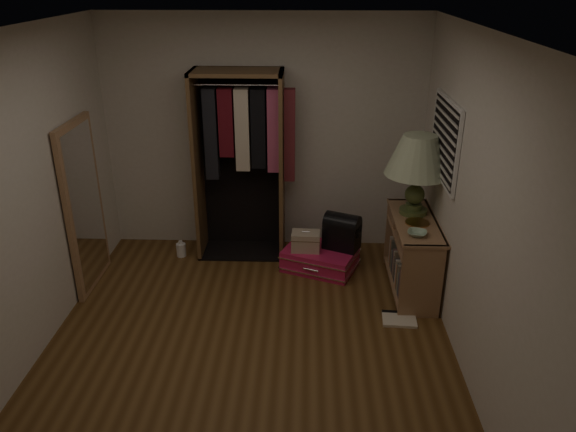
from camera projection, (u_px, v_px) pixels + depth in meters
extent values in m
plane|color=#553618|center=(250.00, 344.00, 4.87)|extent=(4.00, 4.00, 0.00)
cube|color=beige|center=(264.00, 136.00, 6.17)|extent=(3.50, 0.02, 2.60)
cube|color=beige|center=(198.00, 379.00, 2.51)|extent=(3.50, 0.02, 2.60)
cube|color=beige|center=(473.00, 209.00, 4.28)|extent=(0.02, 4.00, 2.60)
cube|color=beige|center=(23.00, 203.00, 4.40)|extent=(0.02, 4.00, 2.60)
cube|color=white|center=(239.00, 30.00, 3.82)|extent=(3.50, 4.00, 0.01)
cube|color=white|center=(445.00, 141.00, 5.10)|extent=(0.03, 0.96, 0.76)
cube|color=black|center=(445.00, 141.00, 5.10)|extent=(0.03, 0.90, 0.70)
cube|color=silver|center=(439.00, 173.00, 5.22)|extent=(0.01, 0.88, 0.02)
cube|color=silver|center=(440.00, 165.00, 5.19)|extent=(0.01, 0.88, 0.02)
cube|color=silver|center=(441.00, 157.00, 5.16)|extent=(0.01, 0.88, 0.02)
cube|color=silver|center=(442.00, 149.00, 5.13)|extent=(0.01, 0.88, 0.02)
cube|color=silver|center=(443.00, 141.00, 5.10)|extent=(0.01, 0.88, 0.02)
cube|color=silver|center=(444.00, 132.00, 5.07)|extent=(0.01, 0.88, 0.02)
cube|color=silver|center=(445.00, 124.00, 5.04)|extent=(0.01, 0.88, 0.02)
cube|color=silver|center=(446.00, 115.00, 5.00)|extent=(0.01, 0.88, 0.02)
cube|color=silver|center=(447.00, 107.00, 4.97)|extent=(0.01, 0.88, 0.02)
cube|color=#946948|center=(422.00, 282.00, 5.09)|extent=(0.40, 0.03, 0.75)
cube|color=#946948|center=(404.00, 232.00, 6.07)|extent=(0.40, 0.03, 0.75)
cube|color=#946948|center=(410.00, 282.00, 5.71)|extent=(0.40, 1.04, 0.03)
cube|color=#946948|center=(414.00, 237.00, 5.50)|extent=(0.40, 1.04, 0.03)
cube|color=#946948|center=(416.00, 222.00, 5.43)|extent=(0.42, 1.12, 0.03)
cube|color=brown|center=(432.00, 255.00, 5.57)|extent=(0.02, 1.10, 0.75)
cube|color=#946948|center=(409.00, 217.00, 5.77)|extent=(0.36, 0.38, 0.13)
cube|color=gray|center=(411.00, 292.00, 5.21)|extent=(0.18, 0.03, 0.32)
cube|color=#4C3833|center=(409.00, 291.00, 5.25)|extent=(0.16, 0.03, 0.29)
cube|color=#B7AD99|center=(411.00, 287.00, 5.29)|extent=(0.21, 0.05, 0.32)
cube|color=brown|center=(407.00, 285.00, 5.34)|extent=(0.16, 0.04, 0.30)
cube|color=#3F4C59|center=(407.00, 285.00, 5.40)|extent=(0.18, 0.05, 0.24)
cube|color=gray|center=(408.00, 279.00, 5.44)|extent=(0.20, 0.04, 0.29)
cube|color=#59594C|center=(407.00, 277.00, 5.49)|extent=(0.20, 0.03, 0.29)
cube|color=#B2724C|center=(406.00, 276.00, 5.54)|extent=(0.20, 0.04, 0.24)
cube|color=beige|center=(406.00, 273.00, 5.59)|extent=(0.21, 0.05, 0.27)
cube|color=#332D38|center=(404.00, 271.00, 5.64)|extent=(0.19, 0.04, 0.25)
cube|color=gray|center=(403.00, 266.00, 5.66)|extent=(0.18, 0.03, 0.32)
cube|color=#4C3833|center=(404.00, 267.00, 5.70)|extent=(0.21, 0.03, 0.25)
cube|color=#B7AD99|center=(402.00, 264.00, 5.72)|extent=(0.19, 0.03, 0.29)
cube|color=brown|center=(401.00, 262.00, 5.76)|extent=(0.18, 0.04, 0.29)
cube|color=#3F4C59|center=(400.00, 261.00, 5.82)|extent=(0.18, 0.04, 0.25)
cube|color=gray|center=(398.00, 260.00, 5.87)|extent=(0.16, 0.03, 0.23)
cube|color=#59594C|center=(399.00, 254.00, 5.89)|extent=(0.17, 0.04, 0.32)
cube|color=#B2724C|center=(399.00, 253.00, 5.95)|extent=(0.19, 0.05, 0.28)
cube|color=beige|center=(396.00, 250.00, 6.00)|extent=(0.15, 0.04, 0.31)
cube|color=brown|center=(198.00, 166.00, 6.07)|extent=(0.04, 0.50, 2.05)
cube|color=brown|center=(282.00, 167.00, 6.04)|extent=(0.04, 0.50, 2.05)
cube|color=brown|center=(236.00, 72.00, 5.65)|extent=(0.95, 0.50, 0.04)
cube|color=black|center=(242.00, 160.00, 6.27)|extent=(0.95, 0.02, 2.05)
cube|color=black|center=(243.00, 250.00, 6.46)|extent=(0.95, 0.50, 0.02)
cylinder|color=white|center=(237.00, 85.00, 5.70)|extent=(0.87, 0.02, 0.02)
cube|color=black|center=(211.00, 134.00, 5.90)|extent=(0.14, 0.13, 0.97)
cube|color=#590F19|center=(226.00, 123.00, 5.84)|extent=(0.15, 0.12, 0.72)
cube|color=beige|center=(242.00, 130.00, 5.86)|extent=(0.15, 0.14, 0.87)
cube|color=black|center=(258.00, 129.00, 5.85)|extent=(0.15, 0.13, 0.84)
cube|color=#BF4C72|center=(275.00, 131.00, 5.86)|extent=(0.15, 0.14, 0.88)
cube|color=maroon|center=(290.00, 136.00, 5.87)|extent=(0.11, 0.12, 0.98)
cube|color=#A3764F|center=(84.00, 206.00, 5.49)|extent=(0.05, 0.80, 1.70)
cube|color=white|center=(87.00, 206.00, 5.49)|extent=(0.01, 0.68, 1.58)
cube|color=#C7184B|center=(320.00, 258.00, 6.06)|extent=(0.87, 0.76, 0.23)
cube|color=white|center=(320.00, 264.00, 6.08)|extent=(0.90, 0.78, 0.01)
cube|color=white|center=(320.00, 253.00, 6.03)|extent=(0.90, 0.78, 0.01)
cylinder|color=white|center=(311.00, 270.00, 5.83)|extent=(0.16, 0.08, 0.02)
cube|color=tan|center=(306.00, 241.00, 5.95)|extent=(0.31, 0.22, 0.20)
cube|color=brown|center=(306.00, 238.00, 5.94)|extent=(0.31, 0.22, 0.01)
cylinder|color=white|center=(306.00, 232.00, 5.91)|extent=(0.09, 0.02, 0.01)
cube|color=black|center=(342.00, 236.00, 5.98)|extent=(0.43, 0.36, 0.28)
cylinder|color=black|center=(342.00, 224.00, 5.93)|extent=(0.43, 0.36, 0.24)
cylinder|color=#455529|center=(413.00, 211.00, 5.58)|extent=(0.36, 0.36, 0.05)
cylinder|color=#455529|center=(414.00, 206.00, 5.56)|extent=(0.21, 0.21, 0.06)
sphere|color=#455529|center=(415.00, 194.00, 5.51)|extent=(0.25, 0.25, 0.19)
cylinder|color=#455529|center=(416.00, 180.00, 5.45)|extent=(0.09, 0.09, 0.11)
cone|color=beige|center=(419.00, 155.00, 5.35)|extent=(0.84, 0.84, 0.39)
cone|color=beige|center=(419.00, 155.00, 5.35)|extent=(0.75, 0.75, 0.37)
cylinder|color=#A97C41|center=(417.00, 223.00, 5.37)|extent=(0.27, 0.27, 0.01)
imported|color=#97B69A|center=(417.00, 233.00, 5.11)|extent=(0.22, 0.22, 0.04)
cylinder|color=white|center=(181.00, 250.00, 6.33)|extent=(0.13, 0.13, 0.15)
cylinder|color=white|center=(181.00, 242.00, 6.29)|extent=(0.06, 0.06, 0.04)
cube|color=beige|center=(399.00, 319.00, 5.19)|extent=(0.32, 0.27, 0.03)
cube|color=black|center=(398.00, 313.00, 5.28)|extent=(0.31, 0.06, 0.03)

